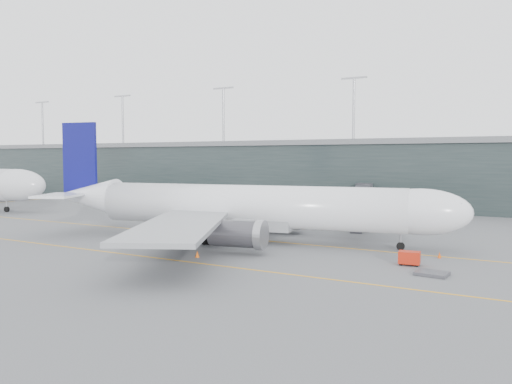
% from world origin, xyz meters
% --- Properties ---
extents(ground, '(320.00, 320.00, 0.00)m').
position_xyz_m(ground, '(0.00, 0.00, 0.00)').
color(ground, '#515256').
rests_on(ground, ground).
extents(taxiline_a, '(160.00, 0.25, 0.02)m').
position_xyz_m(taxiline_a, '(0.00, -4.00, 0.01)').
color(taxiline_a, orange).
rests_on(taxiline_a, ground).
extents(taxiline_b, '(160.00, 0.25, 0.02)m').
position_xyz_m(taxiline_b, '(0.00, -20.00, 0.01)').
color(taxiline_b, orange).
rests_on(taxiline_b, ground).
extents(taxiline_lead_main, '(0.25, 60.00, 0.02)m').
position_xyz_m(taxiline_lead_main, '(5.00, 20.00, 0.01)').
color(taxiline_lead_main, orange).
rests_on(taxiline_lead_main, ground).
extents(taxiline_lead_adj, '(0.25, 60.00, 0.02)m').
position_xyz_m(taxiline_lead_adj, '(-75.00, 20.00, 0.01)').
color(taxiline_lead_adj, orange).
rests_on(taxiline_lead_adj, ground).
extents(terminal, '(240.00, 36.00, 29.00)m').
position_xyz_m(terminal, '(-0.00, 58.00, 7.62)').
color(terminal, '#1C2727').
rests_on(terminal, ground).
extents(main_aircraft, '(58.60, 54.49, 16.46)m').
position_xyz_m(main_aircraft, '(6.98, -5.41, 4.62)').
color(main_aircraft, white).
rests_on(main_aircraft, ground).
extents(jet_bridge, '(12.12, 43.35, 5.80)m').
position_xyz_m(jet_bridge, '(16.33, 21.69, 4.34)').
color(jet_bridge, '#2F2F35').
rests_on(jet_bridge, ground).
extents(gse_cart, '(2.27, 1.57, 1.46)m').
position_xyz_m(gse_cart, '(29.62, -10.37, 0.82)').
color(gse_cart, '#AF1F0C').
rests_on(gse_cart, ground).
extents(baggage_dolly, '(3.17, 2.65, 0.29)m').
position_xyz_m(baggage_dolly, '(32.42, -13.76, 0.18)').
color(baggage_dolly, '#3C3B41').
rests_on(baggage_dolly, ground).
extents(uld_a, '(2.28, 2.01, 1.77)m').
position_xyz_m(uld_a, '(-5.81, 11.11, 0.93)').
color(uld_a, '#3D3C41').
rests_on(uld_a, ground).
extents(uld_b, '(2.57, 2.33, 1.92)m').
position_xyz_m(uld_b, '(-1.80, 11.87, 1.01)').
color(uld_b, '#3D3C41').
rests_on(uld_b, ground).
extents(uld_c, '(2.18, 1.93, 1.67)m').
position_xyz_m(uld_c, '(0.78, 10.22, 0.88)').
color(uld_c, '#3D3C41').
rests_on(uld_c, ground).
extents(cone_nose, '(0.44, 0.44, 0.69)m').
position_xyz_m(cone_nose, '(31.81, -4.90, 0.35)').
color(cone_nose, '#D1460B').
rests_on(cone_nose, ground).
extents(cone_wing_stbd, '(0.48, 0.48, 0.76)m').
position_xyz_m(cone_wing_stbd, '(7.78, -17.53, 0.38)').
color(cone_wing_stbd, '#F6600D').
rests_on(cone_wing_stbd, ground).
extents(cone_wing_port, '(0.44, 0.44, 0.69)m').
position_xyz_m(cone_wing_port, '(9.42, 9.29, 0.35)').
color(cone_wing_port, '#D3670B').
rests_on(cone_wing_port, ground).
extents(cone_tail, '(0.45, 0.45, 0.72)m').
position_xyz_m(cone_tail, '(-8.45, -11.33, 0.36)').
color(cone_tail, orange).
rests_on(cone_tail, ground).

